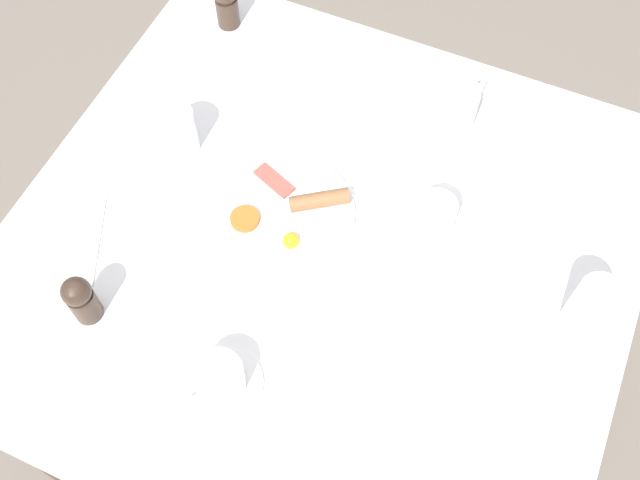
# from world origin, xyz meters

# --- Properties ---
(ground_plane) EXTENTS (8.00, 8.00, 0.00)m
(ground_plane) POSITION_xyz_m (0.00, 0.00, 0.00)
(ground_plane) COLOR #70665B
(table) EXTENTS (1.08, 1.04, 0.77)m
(table) POSITION_xyz_m (0.00, 0.00, 0.70)
(table) COLOR white
(table) RESTS_ON ground_plane
(breakfast_plate) EXTENTS (0.26, 0.26, 0.04)m
(breakfast_plate) POSITION_xyz_m (-0.08, 0.03, 0.78)
(breakfast_plate) COLOR white
(breakfast_plate) RESTS_ON table
(teapot_near) EXTENTS (0.12, 0.19, 0.12)m
(teapot_near) POSITION_xyz_m (0.10, 0.34, 0.83)
(teapot_near) COLOR white
(teapot_near) RESTS_ON table
(teacup_with_saucer_left) EXTENTS (0.13, 0.13, 0.06)m
(teacup_with_saucer_left) POSITION_xyz_m (-0.04, -0.30, 0.80)
(teacup_with_saucer_left) COLOR white
(teacup_with_saucer_left) RESTS_ON table
(water_glass_tall) EXTENTS (0.07, 0.07, 0.10)m
(water_glass_tall) POSITION_xyz_m (-0.33, 0.09, 0.82)
(water_glass_tall) COLOR white
(water_glass_tall) RESTS_ON table
(water_glass_short) EXTENTS (0.07, 0.07, 0.13)m
(water_glass_short) POSITION_xyz_m (0.45, 0.04, 0.84)
(water_glass_short) COLOR white
(water_glass_short) RESTS_ON table
(wine_glass_spare) EXTENTS (0.07, 0.07, 0.10)m
(wine_glass_spare) POSITION_xyz_m (0.17, 0.10, 0.82)
(wine_glass_spare) COLOR white
(wine_glass_spare) RESTS_ON table
(pepper_grinder) EXTENTS (0.05, 0.05, 0.11)m
(pepper_grinder) POSITION_xyz_m (-0.30, -0.27, 0.83)
(pepper_grinder) COLOR #38281E
(pepper_grinder) RESTS_ON table
(salt_grinder) EXTENTS (0.05, 0.05, 0.11)m
(salt_grinder) POSITION_xyz_m (-0.39, 0.41, 0.83)
(salt_grinder) COLOR #38281E
(salt_grinder) RESTS_ON table
(napkin_folded) EXTENTS (0.18, 0.12, 0.01)m
(napkin_folded) POSITION_xyz_m (0.17, -0.07, 0.78)
(napkin_folded) COLOR white
(napkin_folded) RESTS_ON table
(fork_by_plate) EXTENTS (0.19, 0.04, 0.00)m
(fork_by_plate) POSITION_xyz_m (-0.30, 0.26, 0.78)
(fork_by_plate) COLOR silver
(fork_by_plate) RESTS_ON table
(knife_by_plate) EXTENTS (0.16, 0.13, 0.00)m
(knife_by_plate) POSITION_xyz_m (0.35, 0.28, 0.78)
(knife_by_plate) COLOR silver
(knife_by_plate) RESTS_ON table
(spoon_for_tea) EXTENTS (0.13, 0.12, 0.00)m
(spoon_for_tea) POSITION_xyz_m (0.38, -0.22, 0.78)
(spoon_for_tea) COLOR silver
(spoon_for_tea) RESTS_ON table
(fork_spare) EXTENTS (0.09, 0.18, 0.00)m
(fork_spare) POSITION_xyz_m (-0.37, -0.15, 0.78)
(fork_spare) COLOR silver
(fork_spare) RESTS_ON table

